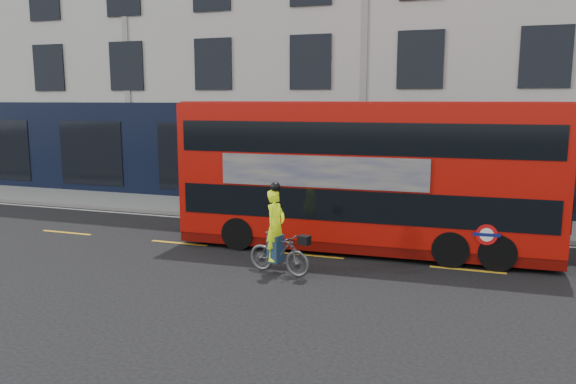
% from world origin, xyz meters
% --- Properties ---
extents(ground, '(120.00, 120.00, 0.00)m').
position_xyz_m(ground, '(0.00, 0.00, 0.00)').
color(ground, black).
rests_on(ground, ground).
extents(pavement, '(60.00, 3.00, 0.12)m').
position_xyz_m(pavement, '(0.00, 6.50, 0.06)').
color(pavement, gray).
rests_on(pavement, ground).
extents(kerb, '(60.00, 0.12, 0.13)m').
position_xyz_m(kerb, '(0.00, 5.00, 0.07)').
color(kerb, slate).
rests_on(kerb, ground).
extents(building_terrace, '(50.00, 10.07, 15.00)m').
position_xyz_m(building_terrace, '(0.00, 12.94, 7.49)').
color(building_terrace, '#AFADA5').
rests_on(building_terrace, ground).
extents(road_edge_line, '(58.00, 0.10, 0.01)m').
position_xyz_m(road_edge_line, '(0.00, 4.70, 0.00)').
color(road_edge_line, silver).
rests_on(road_edge_line, ground).
extents(lane_dashes, '(58.00, 0.12, 0.01)m').
position_xyz_m(lane_dashes, '(0.00, 1.50, 0.00)').
color(lane_dashes, gold).
rests_on(lane_dashes, ground).
extents(bus, '(10.20, 2.65, 4.08)m').
position_xyz_m(bus, '(1.20, 2.59, 2.09)').
color(bus, '#AD0E06').
rests_on(bus, ground).
extents(cyclist, '(1.74, 0.84, 2.22)m').
position_xyz_m(cyclist, '(-0.31, -0.27, 0.75)').
color(cyclist, '#4A4D4F').
rests_on(cyclist, ground).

